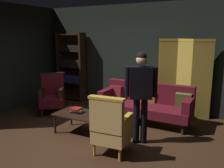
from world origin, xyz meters
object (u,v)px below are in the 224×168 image
object	(u,v)px
coffee_table	(80,115)
book_navy_cloth	(77,112)
armchair_gilt_accent	(111,127)
book_red_leather	(76,109)
folding_screen	(184,77)
book_tan_leather	(77,110)
armchair_wing_left	(52,95)
velvet_couch	(146,102)
bookshelf	(72,66)
standing_figure	(141,89)

from	to	relation	value
coffee_table	book_navy_cloth	bearing A→B (deg)	-174.92
armchair_gilt_accent	book_red_leather	distance (m)	1.17
folding_screen	armchair_gilt_accent	bearing A→B (deg)	-103.79
folding_screen	book_red_leather	distance (m)	2.72
book_tan_leather	coffee_table	bearing A→B (deg)	5.08
coffee_table	armchair_wing_left	xyz separation A→B (m)	(-1.36, 0.69, 0.12)
velvet_couch	coffee_table	world-z (taller)	velvet_couch
bookshelf	armchair_wing_left	distance (m)	1.53
armchair_wing_left	standing_figure	bearing A→B (deg)	-11.62
folding_screen	velvet_couch	world-z (taller)	folding_screen
bookshelf	standing_figure	size ratio (longest dim) A/B	1.20
coffee_table	armchair_gilt_accent	size ratio (longest dim) A/B	0.96
folding_screen	armchair_wing_left	world-z (taller)	folding_screen
standing_figure	book_navy_cloth	distance (m)	1.47
coffee_table	armchair_gilt_accent	world-z (taller)	armchair_gilt_accent
folding_screen	book_navy_cloth	xyz separation A→B (m)	(-1.70, -2.08, -0.55)
armchair_gilt_accent	book_red_leather	bearing A→B (deg)	155.26
book_navy_cloth	book_red_leather	bearing A→B (deg)	0.00
folding_screen	armchair_wing_left	distance (m)	3.31
folding_screen	book_navy_cloth	world-z (taller)	folding_screen
velvet_couch	folding_screen	bearing A→B (deg)	48.60
velvet_couch	book_tan_leather	distance (m)	1.67
coffee_table	standing_figure	xyz separation A→B (m)	(1.24, 0.15, 0.65)
book_red_leather	bookshelf	bearing A→B (deg)	129.23
velvet_couch	book_navy_cloth	distance (m)	1.67
bookshelf	book_navy_cloth	size ratio (longest dim) A/B	8.45
standing_figure	book_red_leather	bearing A→B (deg)	-173.05
folding_screen	book_tan_leather	distance (m)	2.73
coffee_table	book_tan_leather	xyz separation A→B (m)	(-0.09, -0.01, 0.10)
folding_screen	coffee_table	bearing A→B (deg)	-127.83
velvet_couch	book_navy_cloth	xyz separation A→B (m)	(-1.02, -1.31, -0.02)
folding_screen	armchair_wing_left	xyz separation A→B (m)	(-2.96, -1.38, -0.50)
bookshelf	velvet_couch	distance (m)	2.86
bookshelf	velvet_couch	xyz separation A→B (m)	(2.70, -0.74, -0.60)
book_tan_leather	armchair_wing_left	bearing A→B (deg)	151.19
coffee_table	velvet_couch	bearing A→B (deg)	54.43
book_red_leather	book_tan_leather	bearing A→B (deg)	0.00
armchair_wing_left	book_red_leather	distance (m)	1.45
coffee_table	book_navy_cloth	size ratio (longest dim) A/B	4.12
velvet_couch	book_tan_leather	world-z (taller)	velvet_couch
velvet_couch	coffee_table	distance (m)	1.61
coffee_table	book_navy_cloth	xyz separation A→B (m)	(-0.09, -0.01, 0.06)
book_navy_cloth	book_tan_leather	world-z (taller)	book_tan_leather
bookshelf	armchair_wing_left	world-z (taller)	bookshelf
velvet_couch	book_navy_cloth	bearing A→B (deg)	-127.88
book_tan_leather	book_red_leather	xyz separation A→B (m)	(0.00, 0.00, 0.04)
bookshelf	coffee_table	bearing A→B (deg)	-49.22
armchair_gilt_accent	armchair_wing_left	xyz separation A→B (m)	(-2.33, 1.19, 0.00)
velvet_couch	book_red_leather	world-z (taller)	velvet_couch
standing_figure	book_tan_leather	distance (m)	1.45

